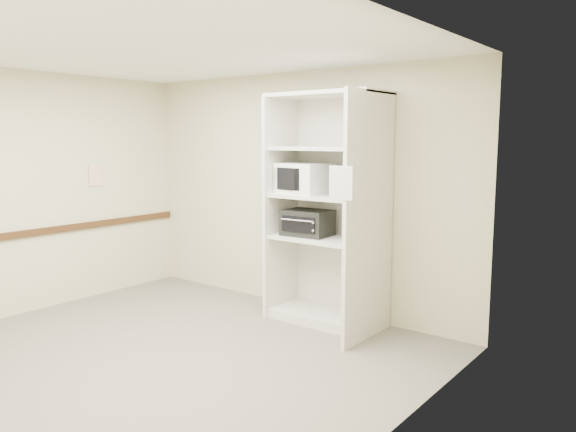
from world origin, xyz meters
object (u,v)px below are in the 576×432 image
Objects in this scene: shelving_unit at (331,218)px; microwave at (305,178)px; toaster_oven_lower at (308,223)px; toaster_oven_upper at (356,186)px.

shelving_unit reaches higher than microwave.
shelving_unit is at bearing 1.85° from toaster_oven_lower.
shelving_unit reaches higher than toaster_oven_upper.
shelving_unit is at bearing 168.82° from toaster_oven_upper.
microwave is 1.37× the size of toaster_oven_upper.
toaster_oven_lower is (-0.27, -0.03, -0.07)m from shelving_unit.
microwave is 0.48m from toaster_oven_lower.
toaster_oven_upper is 0.79× the size of toaster_oven_lower.
microwave reaches higher than toaster_oven_lower.
toaster_oven_lower is at bearing 2.07° from microwave.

